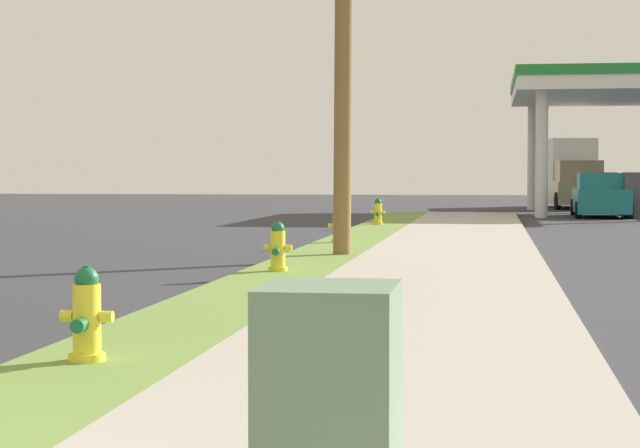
{
  "coord_description": "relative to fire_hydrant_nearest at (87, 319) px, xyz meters",
  "views": [
    {
      "loc": [
        3.7,
        -3.8,
        1.58
      ],
      "look_at": [
        0.93,
        15.16,
        0.74
      ],
      "focal_mm": 65.67,
      "sensor_mm": 36.0,
      "label": 1
    }
  ],
  "objects": [
    {
      "name": "car_teal_by_near_pump",
      "position": [
        7.0,
        34.05,
        0.28
      ],
      "size": [
        2.03,
        4.54,
        1.57
      ],
      "color": "#197075",
      "rests_on": "ground"
    },
    {
      "name": "utility_cabinet",
      "position": [
        2.51,
        -4.39,
        0.16
      ],
      "size": [
        0.56,
        0.65,
        1.05
      ],
      "color": "slate",
      "rests_on": "sidewalk_slab"
    },
    {
      "name": "fire_hydrant_nearest",
      "position": [
        0.0,
        0.0,
        0.0
      ],
      "size": [
        0.42,
        0.38,
        0.74
      ],
      "color": "yellow",
      "rests_on": "grass_verge"
    },
    {
      "name": "truck_tan_at_forecourt",
      "position": [
        6.68,
        45.02,
        1.04
      ],
      "size": [
        2.57,
        6.53,
        3.11
      ],
      "color": "tan",
      "rests_on": "ground"
    },
    {
      "name": "fire_hydrant_third",
      "position": [
        -0.08,
        15.72,
        0.0
      ],
      "size": [
        0.42,
        0.37,
        0.74
      ],
      "color": "yellow",
      "rests_on": "grass_verge"
    },
    {
      "name": "fire_hydrant_fourth",
      "position": [
        -0.05,
        24.27,
        0.0
      ],
      "size": [
        0.42,
        0.37,
        0.74
      ],
      "color": "yellow",
      "rests_on": "grass_verge"
    },
    {
      "name": "fire_hydrant_second",
      "position": [
        -0.03,
        8.43,
        0.0
      ],
      "size": [
        0.42,
        0.38,
        0.74
      ],
      "color": "yellow",
      "rests_on": "grass_verge"
    }
  ]
}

